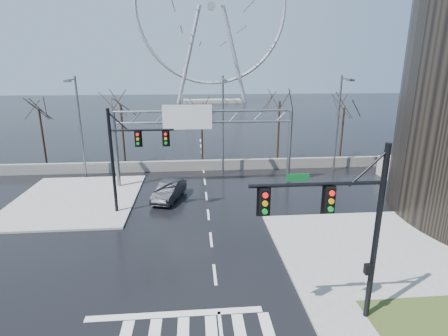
{
  "coord_description": "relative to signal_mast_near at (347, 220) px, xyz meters",
  "views": [
    {
      "loc": [
        -0.94,
        -16.52,
        10.8
      ],
      "look_at": [
        1.1,
        6.85,
        4.0
      ],
      "focal_mm": 28.0,
      "sensor_mm": 36.0,
      "label": 1
    }
  ],
  "objects": [
    {
      "name": "tree_left",
      "position": [
        -14.14,
        27.54,
        1.1
      ],
      "size": [
        3.75,
        3.75,
        7.5
      ],
      "color": "black",
      "rests_on": "ground"
    },
    {
      "name": "tree_far_right",
      "position": [
        11.86,
        28.04,
        0.54
      ],
      "size": [
        3.4,
        3.4,
        6.8
      ],
      "color": "black",
      "rests_on": "ground"
    },
    {
      "name": "streetlight_left",
      "position": [
        -17.14,
        22.2,
        1.01
      ],
      "size": [
        0.5,
        2.55,
        10.0
      ],
      "color": "slate",
      "rests_on": "ground"
    },
    {
      "name": "sign_gantry",
      "position": [
        -5.52,
        19.0,
        0.31
      ],
      "size": [
        16.36,
        0.4,
        7.6
      ],
      "color": "slate",
      "rests_on": "ground"
    },
    {
      "name": "sidewalk_right_ext",
      "position": [
        4.86,
        6.04,
        -4.8
      ],
      "size": [
        12.0,
        10.0,
        0.15
      ],
      "primitive_type": "cube",
      "color": "gray",
      "rests_on": "ground"
    },
    {
      "name": "grass_strip",
      "position": [
        3.86,
        -0.96,
        -4.72
      ],
      "size": [
        5.0,
        4.0,
        0.02
      ],
      "primitive_type": "cube",
      "color": "#273C19",
      "rests_on": "sidewalk_near"
    },
    {
      "name": "car",
      "position": [
        -8.3,
        15.55,
        -4.1
      ],
      "size": [
        2.92,
        4.94,
        1.54
      ],
      "primitive_type": "imported",
      "rotation": [
        0.0,
        0.0,
        -0.3
      ],
      "color": "black",
      "rests_on": "ground"
    },
    {
      "name": "tree_far_left",
      "position": [
        -23.14,
        28.04,
        0.7
      ],
      "size": [
        3.5,
        3.5,
        7.0
      ],
      "color": "black",
      "rests_on": "ground"
    },
    {
      "name": "ground",
      "position": [
        -5.14,
        4.04,
        -4.87
      ],
      "size": [
        260.0,
        260.0,
        0.0
      ],
      "primitive_type": "plane",
      "color": "black",
      "rests_on": "ground"
    },
    {
      "name": "sidewalk_far",
      "position": [
        -16.14,
        16.04,
        -4.8
      ],
      "size": [
        10.0,
        12.0,
        0.15
      ],
      "primitive_type": "cube",
      "color": "gray",
      "rests_on": "ground"
    },
    {
      "name": "ferris_wheel",
      "position": [
        -0.14,
        99.04,
        21.26
      ],
      "size": [
        45.0,
        6.0,
        50.91
      ],
      "color": "gray",
      "rests_on": "ground"
    },
    {
      "name": "tree_center",
      "position": [
        -5.14,
        28.54,
        0.3
      ],
      "size": [
        3.25,
        3.25,
        6.5
      ],
      "color": "black",
      "rests_on": "ground"
    },
    {
      "name": "signal_mast_far",
      "position": [
        -11.01,
        13.0,
        -0.04
      ],
      "size": [
        4.72,
        0.41,
        8.0
      ],
      "color": "black",
      "rests_on": "ground"
    },
    {
      "name": "barrier_wall",
      "position": [
        -5.14,
        24.04,
        -4.32
      ],
      "size": [
        52.0,
        0.5,
        1.1
      ],
      "primitive_type": "cube",
      "color": "slate",
      "rests_on": "ground"
    },
    {
      "name": "signal_mast_near",
      "position": [
        0.0,
        0.0,
        0.0
      ],
      "size": [
        5.52,
        0.41,
        8.0
      ],
      "color": "black",
      "rests_on": "ground"
    },
    {
      "name": "tree_right",
      "position": [
        3.86,
        27.54,
        1.34
      ],
      "size": [
        3.9,
        3.9,
        7.8
      ],
      "color": "black",
      "rests_on": "ground"
    },
    {
      "name": "streetlight_mid",
      "position": [
        -3.14,
        22.2,
        1.01
      ],
      "size": [
        0.5,
        2.55,
        10.0
      ],
      "color": "slate",
      "rests_on": "ground"
    },
    {
      "name": "streetlight_right",
      "position": [
        8.86,
        22.2,
        1.01
      ],
      "size": [
        0.5,
        2.55,
        10.0
      ],
      "color": "slate",
      "rests_on": "ground"
    }
  ]
}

